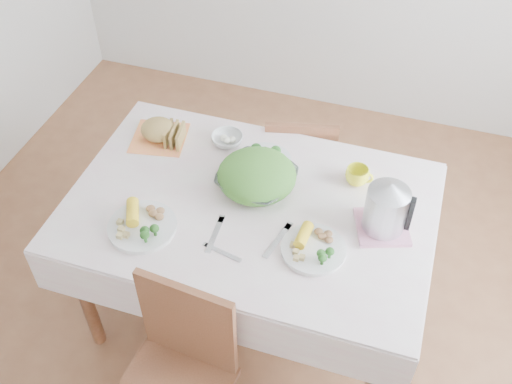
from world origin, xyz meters
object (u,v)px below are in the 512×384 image
(dinner_plate_left, at_px, (142,227))
(salad_bowl, at_px, (257,180))
(dining_table, at_px, (251,262))
(electric_kettle, at_px, (386,207))
(dinner_plate_right, at_px, (313,249))
(chair_far, at_px, (299,156))
(yellow_mug, at_px, (357,176))

(dinner_plate_left, bearing_deg, salad_bowl, 45.66)
(dining_table, relative_size, electric_kettle, 6.06)
(salad_bowl, xyz_separation_m, dinner_plate_right, (0.31, -0.27, -0.03))
(dining_table, height_order, dinner_plate_right, dinner_plate_right)
(salad_bowl, height_order, electric_kettle, electric_kettle)
(dinner_plate_left, bearing_deg, chair_far, 66.31)
(dining_table, height_order, electric_kettle, electric_kettle)
(dinner_plate_left, relative_size, dinner_plate_right, 1.09)
(salad_bowl, height_order, yellow_mug, yellow_mug)
(dinner_plate_left, bearing_deg, dinner_plate_right, 8.30)
(electric_kettle, bearing_deg, chair_far, 135.62)
(dinner_plate_left, xyz_separation_m, dinner_plate_right, (0.67, 0.10, 0.00))
(yellow_mug, bearing_deg, salad_bowl, -158.81)
(dining_table, distance_m, electric_kettle, 0.74)
(chair_far, bearing_deg, dinner_plate_left, 52.87)
(dinner_plate_right, height_order, yellow_mug, yellow_mug)
(dinner_plate_left, height_order, dinner_plate_right, same)
(dining_table, relative_size, dinner_plate_right, 5.53)
(dinner_plate_left, height_order, electric_kettle, electric_kettle)
(dinner_plate_right, xyz_separation_m, yellow_mug, (0.08, 0.42, 0.03))
(dinner_plate_right, relative_size, yellow_mug, 2.50)
(salad_bowl, bearing_deg, dinner_plate_right, -40.47)
(dinner_plate_left, relative_size, yellow_mug, 2.72)
(dining_table, distance_m, dinner_plate_left, 0.60)
(salad_bowl, xyz_separation_m, dinner_plate_left, (-0.36, -0.37, -0.03))
(chair_far, xyz_separation_m, salad_bowl, (-0.05, -0.57, 0.34))
(dinner_plate_right, xyz_separation_m, electric_kettle, (0.23, 0.20, 0.11))
(dinner_plate_right, bearing_deg, dining_table, 152.44)
(salad_bowl, height_order, dinner_plate_left, salad_bowl)
(yellow_mug, bearing_deg, dining_table, -146.41)
(salad_bowl, height_order, dinner_plate_right, salad_bowl)
(salad_bowl, bearing_deg, chair_far, 84.75)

